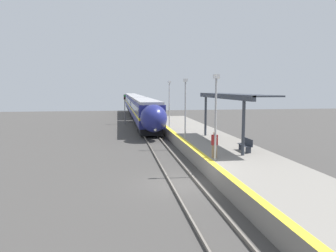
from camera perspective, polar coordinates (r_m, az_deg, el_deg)
name	(u,v)px	position (r m, az deg, el deg)	size (l,w,h in m)	color
ground_plane	(184,184)	(18.03, 2.73, -10.04)	(120.00, 120.00, 0.00)	#423F3D
rail_left	(170,183)	(17.89, 0.43, -9.92)	(0.08, 90.00, 0.15)	slate
rail_right	(197,182)	(18.16, 4.99, -9.69)	(0.08, 90.00, 0.15)	slate
train	(136,104)	(62.03, -5.54, 3.77)	(2.77, 63.43, 3.77)	black
platform_right	(254,172)	(19.10, 14.82, -7.79)	(4.95, 64.00, 0.99)	gray
platform_bench	(246,144)	(22.34, 13.43, -3.14)	(0.44, 1.62, 0.89)	#2D333D
person_waiting	(215,144)	(19.92, 8.10, -3.16)	(0.36, 0.22, 1.61)	#7F6647
railway_signal	(125,106)	(47.37, -7.53, 3.44)	(0.28, 0.28, 4.28)	#59595E
lamppost_near	(216,111)	(18.95, 8.32, 2.56)	(0.36, 0.20, 4.97)	#9E9EA3
lamppost_mid	(185,104)	(27.22, 3.04, 3.81)	(0.36, 0.20, 4.97)	#9E9EA3
lamppost_far	(169,100)	(35.63, 0.23, 4.47)	(0.36, 0.20, 4.97)	#9E9EA3
station_canopy	(229,97)	(25.05, 10.58, 4.99)	(2.02, 11.87, 3.77)	#333842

